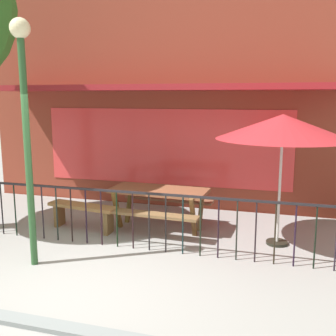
{
  "coord_description": "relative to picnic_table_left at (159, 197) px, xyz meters",
  "views": [
    {
      "loc": [
        2.57,
        -4.15,
        2.47
      ],
      "look_at": [
        0.76,
        2.06,
        1.3
      ],
      "focal_mm": 42.53,
      "sensor_mm": 36.0,
      "label": 1
    }
  ],
  "objects": [
    {
      "name": "ground",
      "position": [
        -0.39,
        -2.73,
        -0.61
      ],
      "size": [
        40.0,
        40.0,
        0.0
      ],
      "primitive_type": "plane",
      "color": "gray"
    },
    {
      "name": "pub_storefront",
      "position": [
        -0.39,
        1.83,
        2.14
      ],
      "size": [
        8.68,
        1.49,
        5.54
      ],
      "color": "#541C10",
      "rests_on": "ground"
    },
    {
      "name": "patio_fence_front",
      "position": [
        -0.39,
        -1.07,
        0.05
      ],
      "size": [
        7.32,
        0.04,
        0.97
      ],
      "color": "black",
      "rests_on": "ground"
    },
    {
      "name": "picnic_table_left",
      "position": [
        0.0,
        0.0,
        0.0
      ],
      "size": [
        1.86,
        1.44,
        0.79
      ],
      "color": "brown",
      "rests_on": "ground"
    },
    {
      "name": "patio_umbrella",
      "position": [
        2.16,
        -0.21,
        1.37
      ],
      "size": [
        2.16,
        2.16,
        2.19
      ],
      "color": "black",
      "rests_on": "ground"
    },
    {
      "name": "patio_bench",
      "position": [
        -1.36,
        -0.43,
        -0.26
      ],
      "size": [
        1.43,
        0.52,
        0.48
      ],
      "color": "olive",
      "rests_on": "ground"
    },
    {
      "name": "street_lamp",
      "position": [
        -1.31,
        -2.06,
        1.72
      ],
      "size": [
        0.28,
        0.28,
        3.52
      ],
      "color": "#29512A",
      "rests_on": "ground"
    },
    {
      "name": "curb_edge",
      "position": [
        -0.39,
        -3.47,
        -0.61
      ],
      "size": [
        12.16,
        0.2,
        0.11
      ],
      "primitive_type": "cube",
      "color": "gray",
      "rests_on": "ground"
    }
  ]
}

